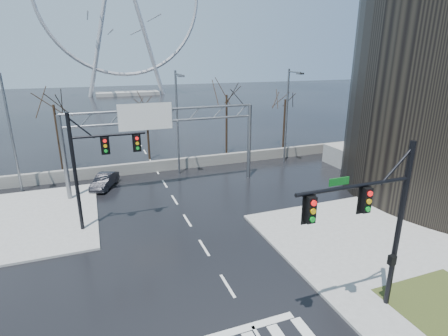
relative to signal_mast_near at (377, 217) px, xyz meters
name	(u,v)px	position (x,y,z in m)	size (l,w,h in m)	color
ground	(228,286)	(-5.14, 4.04, -4.87)	(260.00, 260.00, 0.00)	black
sidewalk_right_ext	(357,233)	(4.86, 6.04, -4.80)	(12.00, 10.00, 0.15)	gray
sidewalk_far	(23,220)	(-16.14, 16.04, -4.80)	(10.00, 12.00, 0.15)	gray
grass_strip	(443,303)	(3.86, -0.96, -4.72)	(5.00, 4.00, 0.02)	#2B3717
barrier_wall	(157,166)	(-5.14, 24.04, -4.32)	(52.00, 0.50, 1.10)	slate
signal_mast_near	(377,217)	(0.00, 0.00, 0.00)	(5.52, 0.41, 8.00)	black
signal_mast_far	(93,161)	(-11.01, 13.00, -0.04)	(4.72, 0.41, 8.00)	black
sign_gantry	(160,131)	(-5.52, 19.00, 0.31)	(16.36, 0.40, 7.60)	slate
streetlight_left	(9,125)	(-17.14, 22.20, 1.01)	(0.50, 2.55, 10.00)	slate
streetlight_mid	(178,115)	(-3.14, 22.20, 1.01)	(0.50, 2.55, 10.00)	slate
streetlight_right	(289,109)	(8.86, 22.20, 1.01)	(0.50, 2.55, 10.00)	slate
tree_left	(54,113)	(-14.14, 27.54, 1.10)	(3.75, 3.75, 7.50)	black
tree_center	(147,114)	(-5.14, 28.54, 0.30)	(3.25, 3.25, 6.50)	black
tree_right	(227,102)	(3.86, 27.54, 1.34)	(3.90, 3.90, 7.80)	black
tree_far_right	(285,105)	(11.86, 28.04, 0.54)	(3.40, 3.40, 6.80)	black
car	(105,181)	(-10.32, 21.04, -4.24)	(1.33, 3.81, 1.26)	black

